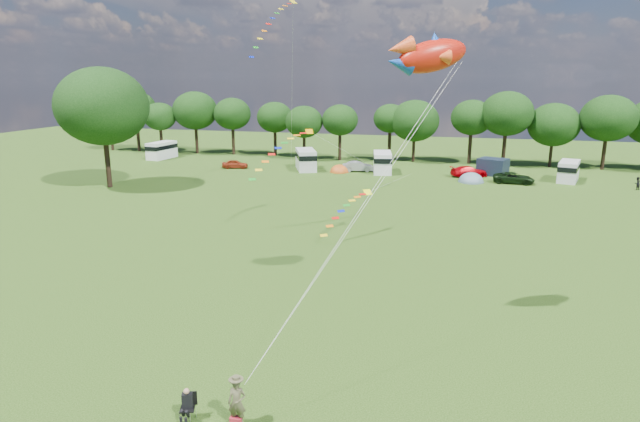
% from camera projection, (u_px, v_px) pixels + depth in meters
% --- Properties ---
extents(ground_plane, '(180.00, 180.00, 0.00)m').
position_uv_depth(ground_plane, '(280.00, 324.00, 27.16)').
color(ground_plane, '#133207').
rests_on(ground_plane, ground).
extents(tree_line, '(102.98, 10.98, 10.27)m').
position_uv_depth(tree_line, '(440.00, 119.00, 75.85)').
color(tree_line, black).
rests_on(tree_line, ground).
extents(big_tree, '(10.00, 10.00, 13.28)m').
position_uv_depth(big_tree, '(102.00, 106.00, 58.59)').
color(big_tree, black).
rests_on(big_tree, ground).
extents(car_a, '(3.83, 2.30, 1.20)m').
position_uv_depth(car_a, '(235.00, 164.00, 72.84)').
color(car_a, maroon).
rests_on(car_a, ground).
extents(car_b, '(4.05, 2.35, 1.35)m').
position_uv_depth(car_b, '(358.00, 166.00, 70.41)').
color(car_b, gray).
rests_on(car_b, ground).
extents(car_c, '(4.77, 3.40, 1.32)m').
position_uv_depth(car_c, '(469.00, 171.00, 66.80)').
color(car_c, '#B40008').
rests_on(car_c, ground).
extents(car_d, '(4.88, 2.50, 1.29)m').
position_uv_depth(car_d, '(514.00, 178.00, 62.65)').
color(car_d, black).
rests_on(car_d, ground).
extents(campervan_a, '(2.73, 5.36, 2.53)m').
position_uv_depth(campervan_a, '(162.00, 150.00, 81.36)').
color(campervan_a, white).
rests_on(campervan_a, ground).
extents(campervan_b, '(4.28, 5.99, 2.70)m').
position_uv_depth(campervan_b, '(306.00, 159.00, 71.63)').
color(campervan_b, silver).
rests_on(campervan_b, ground).
extents(campervan_c, '(3.17, 5.67, 2.63)m').
position_uv_depth(campervan_c, '(382.00, 162.00, 69.69)').
color(campervan_c, silver).
rests_on(campervan_c, ground).
extents(campervan_d, '(3.26, 5.26, 2.40)m').
position_uv_depth(campervan_d, '(569.00, 170.00, 63.84)').
color(campervan_d, silver).
rests_on(campervan_d, ground).
extents(tent_orange, '(2.51, 2.74, 1.96)m').
position_uv_depth(tent_orange, '(339.00, 172.00, 70.13)').
color(tent_orange, '#C45117').
rests_on(tent_orange, ground).
extents(tent_greyblue, '(3.04, 3.33, 2.27)m').
position_uv_depth(tent_greyblue, '(471.00, 182.00, 63.61)').
color(tent_greyblue, slate).
rests_on(tent_greyblue, ground).
extents(awning_navy, '(4.17, 3.83, 2.11)m').
position_uv_depth(awning_navy, '(493.00, 167.00, 67.93)').
color(awning_navy, black).
rests_on(awning_navy, ground).
extents(kite_flyer, '(0.72, 0.52, 1.82)m').
position_uv_depth(kite_flyer, '(237.00, 402.00, 19.14)').
color(kite_flyer, brown).
rests_on(kite_flyer, ground).
extents(camp_chair, '(0.66, 0.68, 1.28)m').
position_uv_depth(camp_chair, '(188.00, 400.00, 19.50)').
color(camp_chair, '#99999E').
rests_on(camp_chair, ground).
extents(kite_bag, '(0.47, 0.34, 0.31)m').
position_uv_depth(kite_bag, '(236.00, 421.00, 19.34)').
color(kite_bag, '#A71F2D').
rests_on(kite_bag, ground).
extents(fish_kite, '(4.12, 2.99, 2.22)m').
position_uv_depth(fish_kite, '(426.00, 56.00, 24.61)').
color(fish_kite, '#BA180A').
rests_on(fish_kite, ground).
extents(streamer_kite_a, '(3.33, 5.69, 5.79)m').
position_uv_depth(streamer_kite_a, '(276.00, 19.00, 52.57)').
color(streamer_kite_a, yellow).
rests_on(streamer_kite_a, ground).
extents(streamer_kite_b, '(4.35, 4.63, 3.82)m').
position_uv_depth(streamer_kite_b, '(286.00, 146.00, 44.09)').
color(streamer_kite_b, orange).
rests_on(streamer_kite_b, ground).
extents(streamer_kite_c, '(3.22, 4.97, 2.82)m').
position_uv_depth(streamer_kite_c, '(350.00, 205.00, 41.55)').
color(streamer_kite_c, '#FAFF11').
rests_on(streamer_kite_c, ground).
extents(walker_a, '(0.83, 0.76, 1.46)m').
position_uv_depth(walker_a, '(637.00, 183.00, 59.01)').
color(walker_a, black).
rests_on(walker_a, ground).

